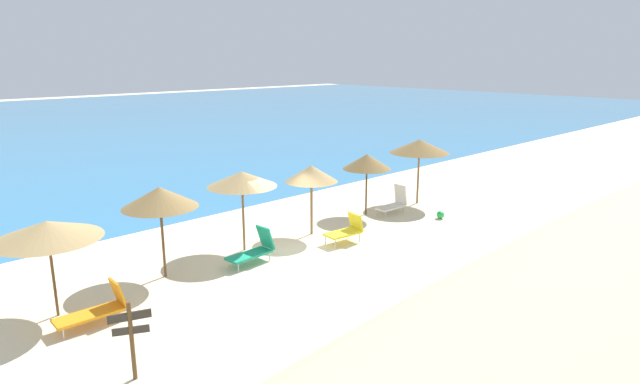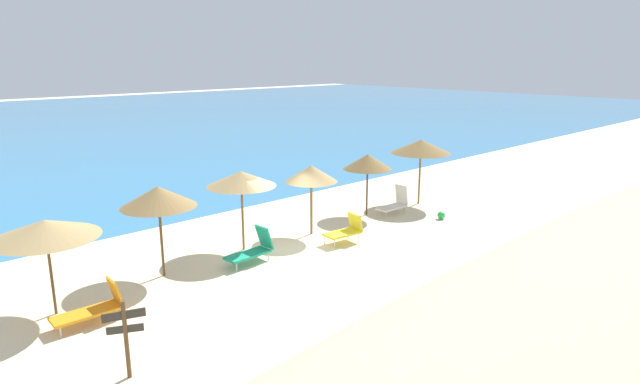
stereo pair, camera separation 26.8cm
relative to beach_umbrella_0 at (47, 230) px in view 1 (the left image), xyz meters
The scene contains 13 objects.
ground_plane 7.76m from the beach_umbrella_0, ahead, with size 160.00×160.00×0.00m, color beige.
beach_umbrella_0 is the anchor object (origin of this frame).
beach_umbrella_1 3.24m from the beach_umbrella_0, ahead, with size 2.20×2.20×2.77m.
beach_umbrella_2 6.30m from the beach_umbrella_0, ahead, with size 2.32×2.32×2.74m.
beach_umbrella_3 9.10m from the beach_umbrella_0, ahead, with size 1.91×1.91×2.60m.
beach_umbrella_4 12.48m from the beach_umbrella_0, ahead, with size 1.99×1.99×2.55m.
beach_umbrella_5 15.46m from the beach_umbrella_0, ahead, with size 2.61×2.61×2.88m.
lounge_chair_0 6.14m from the beach_umbrella_0, ahead, with size 1.65×0.70×1.12m.
lounge_chair_1 9.60m from the beach_umbrella_0, ahead, with size 1.41×0.81×1.00m.
lounge_chair_2 13.61m from the beach_umbrella_0, ahead, with size 1.42×0.64×1.14m.
lounge_chair_3 2.28m from the beach_umbrella_0, 62.99° to the right, with size 1.69×0.67×0.99m.
wooden_signpost 4.20m from the beach_umbrella_0, 87.50° to the right, with size 0.80×0.37×1.71m.
beach_ball 14.48m from the beach_umbrella_0, ahead, with size 0.32×0.32×0.32m, color green.
Camera 1 is at (-11.20, -12.82, 6.43)m, focal length 30.26 mm.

